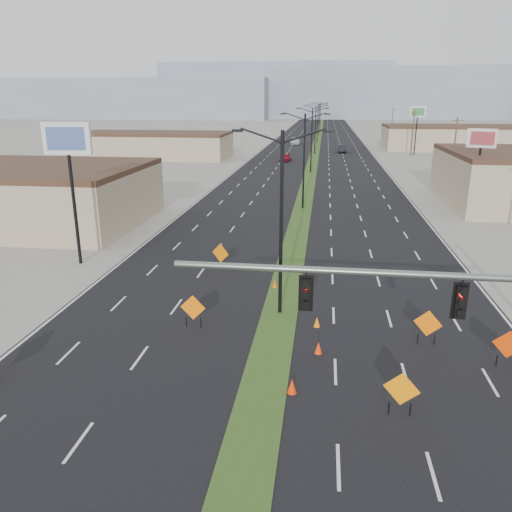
# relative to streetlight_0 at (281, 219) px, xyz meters

# --- Properties ---
(ground) EXTENTS (600.00, 600.00, 0.00)m
(ground) POSITION_rel_streetlight_0_xyz_m (0.00, -12.00, -5.42)
(ground) COLOR gray
(ground) RESTS_ON ground
(road_surface) EXTENTS (25.00, 400.00, 0.02)m
(road_surface) POSITION_rel_streetlight_0_xyz_m (0.00, 88.00, -5.42)
(road_surface) COLOR black
(road_surface) RESTS_ON ground
(median_strip) EXTENTS (2.00, 400.00, 0.04)m
(median_strip) POSITION_rel_streetlight_0_xyz_m (0.00, 88.00, -5.42)
(median_strip) COLOR #304819
(median_strip) RESTS_ON ground
(building_sw_far) EXTENTS (30.00, 14.00, 4.50)m
(building_sw_far) POSITION_rel_streetlight_0_xyz_m (-32.00, 73.00, -3.17)
(building_sw_far) COLOR tan
(building_sw_far) RESTS_ON ground
(building_se_far) EXTENTS (44.00, 16.00, 5.00)m
(building_se_far) POSITION_rel_streetlight_0_xyz_m (38.00, 98.00, -2.92)
(building_se_far) COLOR tan
(building_se_far) RESTS_ON ground
(mesa_west) EXTENTS (180.00, 50.00, 22.00)m
(mesa_west) POSITION_rel_streetlight_0_xyz_m (-120.00, 268.00, 5.58)
(mesa_west) COLOR gray
(mesa_west) RESTS_ON ground
(mesa_center) EXTENTS (220.00, 50.00, 28.00)m
(mesa_center) POSITION_rel_streetlight_0_xyz_m (40.00, 288.00, 8.58)
(mesa_center) COLOR gray
(mesa_center) RESTS_ON ground
(mesa_backdrop) EXTENTS (140.00, 50.00, 32.00)m
(mesa_backdrop) POSITION_rel_streetlight_0_xyz_m (-30.00, 308.00, 10.58)
(mesa_backdrop) COLOR gray
(mesa_backdrop) RESTS_ON ground
(streetlight_0) EXTENTS (5.15, 0.24, 10.02)m
(streetlight_0) POSITION_rel_streetlight_0_xyz_m (0.00, 0.00, 0.00)
(streetlight_0) COLOR black
(streetlight_0) RESTS_ON ground
(streetlight_1) EXTENTS (5.15, 0.24, 10.02)m
(streetlight_1) POSITION_rel_streetlight_0_xyz_m (0.00, 28.00, 0.00)
(streetlight_1) COLOR black
(streetlight_1) RESTS_ON ground
(streetlight_2) EXTENTS (5.15, 0.24, 10.02)m
(streetlight_2) POSITION_rel_streetlight_0_xyz_m (0.00, 56.00, 0.00)
(streetlight_2) COLOR black
(streetlight_2) RESTS_ON ground
(streetlight_3) EXTENTS (5.15, 0.24, 10.02)m
(streetlight_3) POSITION_rel_streetlight_0_xyz_m (0.00, 84.00, 0.00)
(streetlight_3) COLOR black
(streetlight_3) RESTS_ON ground
(streetlight_4) EXTENTS (5.15, 0.24, 10.02)m
(streetlight_4) POSITION_rel_streetlight_0_xyz_m (0.00, 112.00, 0.00)
(streetlight_4) COLOR black
(streetlight_4) RESTS_ON ground
(streetlight_5) EXTENTS (5.15, 0.24, 10.02)m
(streetlight_5) POSITION_rel_streetlight_0_xyz_m (0.00, 140.00, 0.00)
(streetlight_5) COLOR black
(streetlight_5) RESTS_ON ground
(streetlight_6) EXTENTS (5.15, 0.24, 10.02)m
(streetlight_6) POSITION_rel_streetlight_0_xyz_m (0.00, 168.00, 0.00)
(streetlight_6) COLOR black
(streetlight_6) RESTS_ON ground
(utility_pole_1) EXTENTS (1.60, 0.20, 9.00)m
(utility_pole_1) POSITION_rel_streetlight_0_xyz_m (20.00, 48.00, -0.74)
(utility_pole_1) COLOR #4C3823
(utility_pole_1) RESTS_ON ground
(utility_pole_2) EXTENTS (1.60, 0.20, 9.00)m
(utility_pole_2) POSITION_rel_streetlight_0_xyz_m (20.00, 83.00, -0.74)
(utility_pole_2) COLOR #4C3823
(utility_pole_2) RESTS_ON ground
(utility_pole_3) EXTENTS (1.60, 0.20, 9.00)m
(utility_pole_3) POSITION_rel_streetlight_0_xyz_m (20.00, 118.00, -0.74)
(utility_pole_3) COLOR #4C3823
(utility_pole_3) RESTS_ON ground
(car_left) EXTENTS (2.24, 4.55, 1.49)m
(car_left) POSITION_rel_streetlight_0_xyz_m (-5.19, 70.13, -4.67)
(car_left) COLOR maroon
(car_left) RESTS_ON ground
(car_mid) EXTENTS (1.74, 4.92, 1.62)m
(car_mid) POSITION_rel_streetlight_0_xyz_m (5.97, 87.67, -4.61)
(car_mid) COLOR black
(car_mid) RESTS_ON ground
(car_far) EXTENTS (2.56, 5.79, 1.65)m
(car_far) POSITION_rel_streetlight_0_xyz_m (-5.54, 106.58, -4.59)
(car_far) COLOR #B5BBBF
(car_far) RESTS_ON ground
(construction_sign_1) EXTENTS (1.35, 0.13, 1.80)m
(construction_sign_1) POSITION_rel_streetlight_0_xyz_m (-4.34, -2.45, -4.36)
(construction_sign_1) COLOR orange
(construction_sign_1) RESTS_ON ground
(construction_sign_2) EXTENTS (1.27, 0.58, 1.82)m
(construction_sign_2) POSITION_rel_streetlight_0_xyz_m (-4.82, 7.04, -4.34)
(construction_sign_2) COLOR #D76B04
(construction_sign_2) RESTS_ON ground
(construction_sign_3) EXTENTS (1.27, 0.50, 1.79)m
(construction_sign_3) POSITION_rel_streetlight_0_xyz_m (7.43, -2.78, -4.36)
(construction_sign_3) COLOR #FF6C05
(construction_sign_3) RESTS_ON ground
(construction_sign_4) EXTENTS (1.32, 0.41, 1.81)m
(construction_sign_4) POSITION_rel_streetlight_0_xyz_m (5.35, -8.84, -4.35)
(construction_sign_4) COLOR orange
(construction_sign_4) RESTS_ON ground
(construction_sign_5) EXTENTS (1.27, 0.45, 1.77)m
(construction_sign_5) POSITION_rel_streetlight_0_xyz_m (10.57, -4.51, -4.38)
(construction_sign_5) COLOR #E63A04
(construction_sign_5) RESTS_ON ground
(cone_0) EXTENTS (0.50, 0.50, 0.65)m
(cone_0) POSITION_rel_streetlight_0_xyz_m (1.20, -7.92, -5.09)
(cone_0) COLOR #F63005
(cone_0) RESTS_ON ground
(cone_1) EXTENTS (0.48, 0.48, 0.60)m
(cone_1) POSITION_rel_streetlight_0_xyz_m (2.22, -4.44, -5.12)
(cone_1) COLOR #F93905
(cone_1) RESTS_ON ground
(cone_2) EXTENTS (0.36, 0.36, 0.58)m
(cone_2) POSITION_rel_streetlight_0_xyz_m (2.10, -1.55, -5.13)
(cone_2) COLOR orange
(cone_2) RESTS_ON ground
(cone_3) EXTENTS (0.40, 0.40, 0.59)m
(cone_3) POSITION_rel_streetlight_0_xyz_m (-0.66, 3.78, -5.12)
(cone_3) COLOR #D55C04
(cone_3) RESTS_ON ground
(pole_sign_west) EXTENTS (3.28, 0.71, 10.01)m
(pole_sign_west) POSITION_rel_streetlight_0_xyz_m (-15.23, 6.85, 2.78)
(pole_sign_west) COLOR black
(pole_sign_west) RESTS_ON ground
(pole_sign_east_near) EXTENTS (2.72, 1.43, 8.62)m
(pole_sign_east_near) POSITION_rel_streetlight_0_xyz_m (17.71, 27.97, 1.56)
(pole_sign_east_near) COLOR black
(pole_sign_east_near) RESTS_ON ground
(pole_sign_east_far) EXTENTS (3.22, 0.47, 9.86)m
(pole_sign_east_far) POSITION_rel_streetlight_0_xyz_m (20.94, 85.04, 2.65)
(pole_sign_east_far) COLOR black
(pole_sign_east_far) RESTS_ON ground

